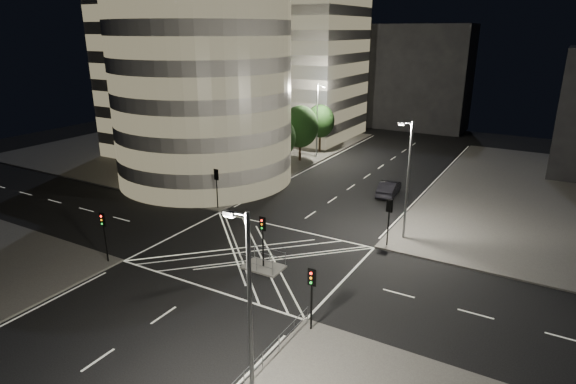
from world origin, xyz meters
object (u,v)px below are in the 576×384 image
Objects in this scene: traffic_signal_fr at (389,214)px; street_lamp_right_far at (407,177)px; sedan at (389,188)px; traffic_signal_nr at (312,288)px; central_island at (263,267)px; traffic_signal_nl at (104,228)px; street_lamp_right_near at (249,311)px; street_lamp_left_far at (318,118)px; traffic_signal_fl at (217,181)px; traffic_signal_island at (263,232)px; street_lamp_left_near at (241,144)px.

traffic_signal_fr is 3.48m from street_lamp_right_far.
traffic_signal_nr is at bearing 92.59° from sedan.
sedan is (-4.14, 12.54, -2.08)m from traffic_signal_fr.
street_lamp_right_far is at bearing 54.70° from central_island.
traffic_signal_nl is 0.40× the size of street_lamp_right_near.
street_lamp_right_far is (18.87, -21.00, 0.00)m from street_lamp_left_far.
traffic_signal_nl is at bearing 158.45° from street_lamp_right_near.
sedan is (-4.78, 10.34, -4.71)m from street_lamp_right_far.
traffic_signal_nr is 26.54m from sedan.
street_lamp_left_far is at bearing 128.17° from traffic_signal_fr.
sedan is at bearing 42.97° from traffic_signal_fl.
traffic_signal_island is (10.80, 5.30, 0.00)m from traffic_signal_nl.
street_lamp_right_far is 1.98× the size of sedan.
traffic_signal_island is 14.78m from street_lamp_right_near.
traffic_signal_nr is 8.62m from traffic_signal_island.
traffic_signal_fl is 1.00× the size of traffic_signal_nr.
traffic_signal_fl is 0.40× the size of street_lamp_right_near.
traffic_signal_fl reaches higher than sedan.
street_lamp_left_far is 28.23m from street_lamp_right_far.
street_lamp_right_far is at bearing 108.39° from sedan.
traffic_signal_island is at bearing -49.73° from street_lamp_left_near.
traffic_signal_nl is 0.40× the size of street_lamp_left_near.
traffic_signal_fr is 20.97m from street_lamp_right_near.
sedan is at bearing 114.81° from street_lamp_right_far.
traffic_signal_island is at bearing 142.07° from traffic_signal_nr.
street_lamp_right_near is (7.44, -12.50, 5.47)m from central_island.
street_lamp_left_near is (-18.24, 18.80, 2.63)m from traffic_signal_nr.
street_lamp_left_far reaches higher than traffic_signal_fl.
central_island is 12.36m from traffic_signal_nl.
traffic_signal_fl is 22.24m from traffic_signal_nr.
traffic_signal_fl is at bearing 180.00° from traffic_signal_fr.
sedan is at bearing 27.50° from street_lamp_left_near.
central_island is 0.30× the size of street_lamp_right_far.
street_lamp_left_near is 32.13m from street_lamp_right_near.
traffic_signal_nr is 0.40× the size of street_lamp_right_near.
street_lamp_left_far is at bearing 90.99° from traffic_signal_nl.
traffic_signal_nl is 17.60m from traffic_signal_nr.
street_lamp_left_near is 1.00× the size of street_lamp_right_far.
traffic_signal_nr is at bearing -45.87° from street_lamp_left_near.
central_island is at bearing 0.00° from traffic_signal_island.
street_lamp_left_near is (-18.24, 5.20, 2.63)m from traffic_signal_fr.
street_lamp_left_far is (-18.24, 36.80, 2.63)m from traffic_signal_nr.
central_island is 0.75× the size of traffic_signal_fr.
traffic_signal_nl is 18.99m from street_lamp_left_near.
traffic_signal_fr is at bearing -106.11° from street_lamp_right_far.
traffic_signal_nl is 0.40× the size of street_lamp_right_far.
central_island is 0.75× the size of traffic_signal_fl.
street_lamp_right_near reaches higher than traffic_signal_nr.
traffic_signal_fr is at bearing 91.75° from street_lamp_right_near.
traffic_signal_nr is at bearing 95.04° from street_lamp_right_near.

